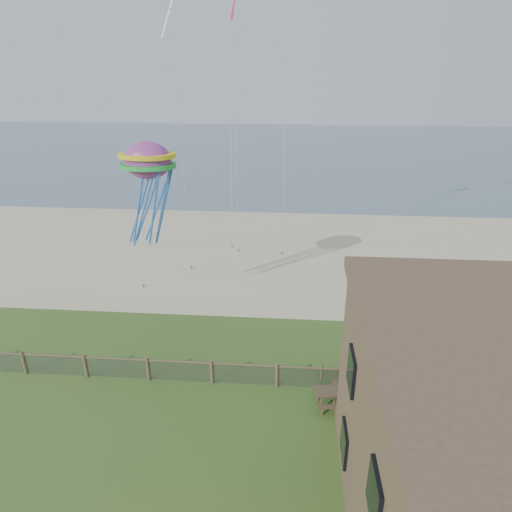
{
  "coord_description": "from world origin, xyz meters",
  "views": [
    {
      "loc": [
        3.36,
        -10.96,
        13.8
      ],
      "look_at": [
        1.88,
        8.0,
        5.64
      ],
      "focal_mm": 32.0,
      "sensor_mm": 36.0,
      "label": 1
    }
  ],
  "objects": [
    {
      "name": "ocean",
      "position": [
        0.0,
        66.0,
        0.0
      ],
      "size": [
        160.0,
        68.0,
        0.02
      ],
      "primitive_type": "cube",
      "color": "slate",
      "rests_on": "ground"
    },
    {
      "name": "octopus_kite",
      "position": [
        -4.14,
        12.31,
        7.43
      ],
      "size": [
        3.59,
        3.11,
        6.2
      ],
      "primitive_type": null,
      "rotation": [
        0.0,
        0.0,
        -0.39
      ],
      "color": "#EF4F25"
    },
    {
      "name": "picnic_table",
      "position": [
        5.63,
        5.0,
        0.42
      ],
      "size": [
        2.16,
        1.76,
        0.83
      ],
      "primitive_type": null,
      "rotation": [
        0.0,
        0.0,
        0.15
      ],
      "color": "brown",
      "rests_on": "ground"
    },
    {
      "name": "ground",
      "position": [
        0.0,
        0.0,
        0.0
      ],
      "size": [
        160.0,
        160.0,
        0.0
      ],
      "primitive_type": "plane",
      "color": "#385A1F",
      "rests_on": "ground"
    },
    {
      "name": "sand_beach",
      "position": [
        0.0,
        22.0,
        0.0
      ],
      "size": [
        72.0,
        20.0,
        0.02
      ],
      "primitive_type": "cube",
      "color": "#BEB289",
      "rests_on": "ground"
    },
    {
      "name": "motel_deck",
      "position": [
        13.0,
        5.0,
        0.25
      ],
      "size": [
        15.0,
        2.0,
        0.5
      ],
      "primitive_type": "cube",
      "color": "brown",
      "rests_on": "ground"
    },
    {
      "name": "chainlink_fence",
      "position": [
        0.0,
        6.0,
        0.55
      ],
      "size": [
        36.2,
        0.2,
        1.25
      ],
      "primitive_type": null,
      "color": "brown",
      "rests_on": "ground"
    }
  ]
}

